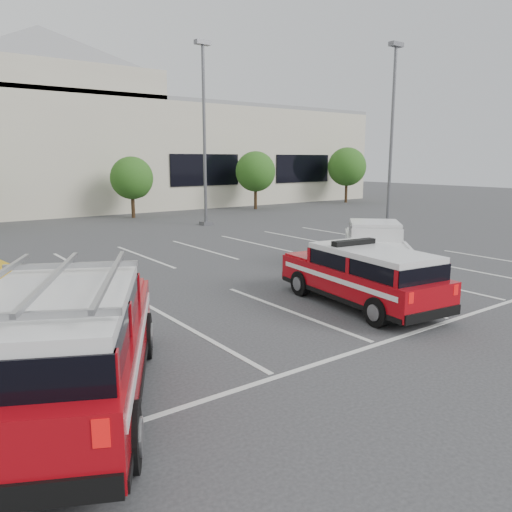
{
  "coord_description": "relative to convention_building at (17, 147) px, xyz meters",
  "views": [
    {
      "loc": [
        -7.86,
        -9.29,
        3.78
      ],
      "look_at": [
        0.47,
        2.1,
        1.05
      ],
      "focal_mm": 35.0,
      "sensor_mm": 36.0,
      "label": 1
    }
  ],
  "objects": [
    {
      "name": "stall_markings",
      "position": [
        -0.18,
        -27.36,
        -4.71
      ],
      "size": [
        23.0,
        15.0,
        0.01
      ],
      "primitive_type": "cube",
      "color": "silver",
      "rests_on": "ground"
    },
    {
      "name": "fire_chief_suv",
      "position": [
        1.66,
        -32.6,
        -4.02
      ],
      "size": [
        2.32,
        5.02,
        1.7
      ],
      "rotation": [
        0.0,
        0.0,
        -0.12
      ],
      "color": "#99070F",
      "rests_on": "ground"
    },
    {
      "name": "tree_right",
      "position": [
        14.91,
        -9.82,
        -1.95
      ],
      "size": [
        3.07,
        3.07,
        4.42
      ],
      "color": "#3F2B19",
      "rests_on": "ground"
    },
    {
      "name": "tree_far_right",
      "position": [
        24.91,
        -9.82,
        -1.68
      ],
      "size": [
        3.37,
        3.37,
        4.85
      ],
      "color": "#3F2B19",
      "rests_on": "ground"
    },
    {
      "name": "ground",
      "position": [
        -0.18,
        -31.86,
        -4.72
      ],
      "size": [
        120.0,
        120.0,
        0.0
      ],
      "primitive_type": "plane",
      "color": "#333335",
      "rests_on": "ground"
    },
    {
      "name": "tree_mid_right",
      "position": [
        4.91,
        -9.82,
        -2.22
      ],
      "size": [
        2.77,
        2.77,
        3.99
      ],
      "color": "#3F2B19",
      "rests_on": "ground"
    },
    {
      "name": "ladder_suv",
      "position": [
        -6.18,
        -33.77,
        -3.83
      ],
      "size": [
        4.52,
        6.05,
        2.23
      ],
      "rotation": [
        0.0,
        0.0,
        -0.47
      ],
      "color": "#99070F",
      "rests_on": "ground"
    },
    {
      "name": "convention_building",
      "position": [
        0.0,
        0.0,
        0.0
      ],
      "size": [
        60.0,
        16.99,
        13.2
      ],
      "color": "beige",
      "rests_on": "ground"
    },
    {
      "name": "light_pole_mid",
      "position": [
        6.82,
        -15.86,
        0.47
      ],
      "size": [
        0.9,
        0.6,
        10.24
      ],
      "color": "#59595E",
      "rests_on": "ground"
    },
    {
      "name": "light_pole_right",
      "position": [
        15.82,
        -21.86,
        0.47
      ],
      "size": [
        0.9,
        0.6,
        10.24
      ],
      "color": "#59595E",
      "rests_on": "ground"
    },
    {
      "name": "white_pickup",
      "position": [
        5.22,
        -29.96,
        -4.06
      ],
      "size": [
        5.1,
        5.16,
        1.66
      ],
      "rotation": [
        0.0,
        0.0,
        -0.77
      ],
      "color": "silver",
      "rests_on": "ground"
    }
  ]
}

